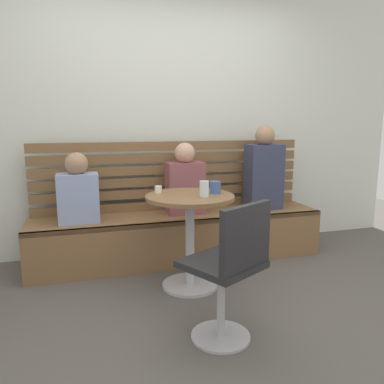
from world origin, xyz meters
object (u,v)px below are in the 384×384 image
object	(u,v)px
person_adult	(264,172)
cup_espresso_small	(158,189)
cafe_table	(190,223)
cup_glass_tall	(204,189)
white_chair	(230,268)
person_child_left	(78,192)
booth_bench	(180,237)
person_child_middle	(185,182)
cup_mug_blue	(215,187)

from	to	relation	value
person_adult	cup_espresso_small	size ratio (longest dim) A/B	14.58
cafe_table	cup_glass_tall	bearing A→B (deg)	-49.84
cafe_table	white_chair	size ratio (longest dim) A/B	0.87
cafe_table	person_adult	distance (m)	1.16
person_child_left	cup_espresso_small	size ratio (longest dim) A/B	10.73
person_adult	cup_glass_tall	world-z (taller)	person_adult
booth_bench	white_chair	size ratio (longest dim) A/B	3.18
person_child_left	person_child_middle	distance (m)	0.96
person_adult	person_child_middle	world-z (taller)	person_adult
person_child_left	cup_glass_tall	size ratio (longest dim) A/B	5.01
booth_bench	cafe_table	size ratio (longest dim) A/B	3.65
person_child_left	cup_mug_blue	bearing A→B (deg)	-29.11
cafe_table	booth_bench	bearing A→B (deg)	83.02
cup_mug_blue	cup_glass_tall	size ratio (longest dim) A/B	0.79
white_chair	cup_mug_blue	xyz separation A→B (m)	(0.21, 0.82, 0.32)
person_child_middle	cup_espresso_small	distance (m)	0.60
white_chair	person_adult	xyz separation A→B (m)	(0.93, 1.43, 0.34)
cup_mug_blue	cup_glass_tall	xyz separation A→B (m)	(-0.13, -0.12, 0.01)
cup_mug_blue	cup_espresso_small	xyz separation A→B (m)	(-0.42, 0.14, -0.02)
cup_mug_blue	cup_espresso_small	bearing A→B (deg)	161.63
booth_bench	cup_glass_tall	bearing A→B (deg)	-89.36
cafe_table	person_child_left	world-z (taller)	person_child_left
cup_mug_blue	white_chair	bearing A→B (deg)	-103.98
white_chair	cup_espresso_small	xyz separation A→B (m)	(-0.22, 0.96, 0.30)
white_chair	person_child_left	bearing A→B (deg)	120.59
person_adult	person_child_left	bearing A→B (deg)	-179.03
white_chair	cup_mug_blue	distance (m)	0.91
white_chair	cup_mug_blue	size ratio (longest dim) A/B	8.95
cup_mug_blue	booth_bench	bearing A→B (deg)	103.06
cup_mug_blue	person_adult	bearing A→B (deg)	39.70
booth_bench	cup_glass_tall	size ratio (longest dim) A/B	22.50
person_adult	cup_glass_tall	xyz separation A→B (m)	(-0.86, -0.72, -0.01)
cup_espresso_small	cafe_table	bearing A→B (deg)	-36.71
person_adult	cup_mug_blue	bearing A→B (deg)	-140.30
cup_espresso_small	cup_glass_tall	world-z (taller)	cup_glass_tall
cafe_table	person_child_middle	bearing A→B (deg)	77.86
booth_bench	person_adult	distance (m)	1.05
cup_espresso_small	booth_bench	bearing A→B (deg)	57.44
booth_bench	cup_espresso_small	distance (m)	0.76
booth_bench	cup_glass_tall	world-z (taller)	cup_glass_tall
cafe_table	white_chair	bearing A→B (deg)	-89.59
cup_mug_blue	cup_espresso_small	world-z (taller)	cup_mug_blue
cup_espresso_small	person_child_left	bearing A→B (deg)	144.51
white_chair	person_child_middle	size ratio (longest dim) A/B	1.28
person_child_middle	cup_espresso_small	size ratio (longest dim) A/B	11.86
cup_glass_tall	white_chair	bearing A→B (deg)	-96.15
person_adult	cafe_table	bearing A→B (deg)	-146.47
cafe_table	person_adult	xyz separation A→B (m)	(0.94, 0.62, 0.29)
cafe_table	person_child_middle	distance (m)	0.69
booth_bench	cafe_table	world-z (taller)	cafe_table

